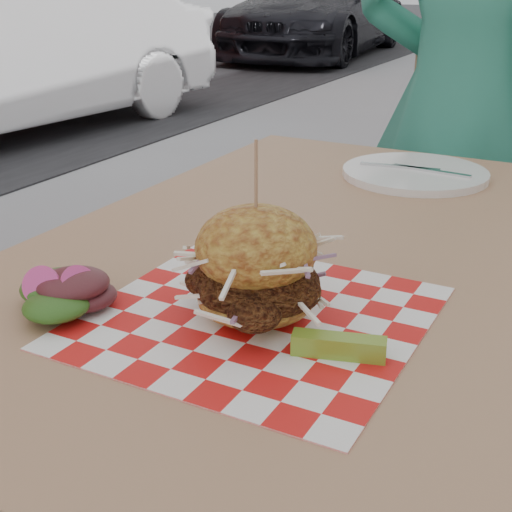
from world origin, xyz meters
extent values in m
imported|color=#318D73|center=(-0.05, 1.24, 0.79)|extent=(0.59, 0.40, 1.58)
imported|color=black|center=(-3.60, 8.59, 0.59)|extent=(1.98, 4.16, 1.17)
cube|color=tan|center=(0.01, 0.26, 0.73)|extent=(0.80, 1.20, 0.04)
cylinder|color=#333338|center=(-0.33, 0.80, 0.35)|extent=(0.05, 0.05, 0.71)
cube|color=tan|center=(0.01, 1.18, 0.45)|extent=(0.44, 0.44, 0.04)
cube|color=tan|center=(0.00, 1.38, 0.70)|extent=(0.42, 0.06, 0.50)
cylinder|color=#333338|center=(-0.16, 0.99, 0.21)|extent=(0.03, 0.03, 0.43)
cylinder|color=#333338|center=(0.19, 1.00, 0.21)|extent=(0.03, 0.03, 0.43)
cylinder|color=#333338|center=(-0.18, 1.35, 0.21)|extent=(0.03, 0.03, 0.43)
cube|color=red|center=(0.01, 0.02, 0.75)|extent=(0.36, 0.36, 0.00)
ellipsoid|color=gold|center=(0.01, 0.02, 0.77)|extent=(0.13, 0.13, 0.05)
ellipsoid|color=brown|center=(0.01, 0.02, 0.79)|extent=(0.15, 0.13, 0.07)
ellipsoid|color=gold|center=(0.01, 0.02, 0.83)|extent=(0.13, 0.13, 0.09)
cylinder|color=tan|center=(0.01, 0.02, 0.90)|extent=(0.00, 0.00, 0.10)
cube|color=#8AA830|center=(0.13, -0.02, 0.76)|extent=(0.10, 0.05, 0.02)
ellipsoid|color=#3F1419|center=(-0.16, -0.08, 0.76)|extent=(0.08, 0.08, 0.03)
ellipsoid|color=#234F16|center=(-0.18, -0.05, 0.76)|extent=(0.08, 0.08, 0.03)
ellipsoid|color=#234F16|center=(-0.21, -0.06, 0.76)|extent=(0.08, 0.08, 0.03)
ellipsoid|color=#3F1419|center=(-0.21, -0.10, 0.76)|extent=(0.08, 0.08, 0.03)
ellipsoid|color=#234F16|center=(-0.18, -0.11, 0.76)|extent=(0.08, 0.08, 0.03)
cylinder|color=#E03E91|center=(-0.17, -0.06, 0.79)|extent=(0.05, 0.05, 0.04)
cylinder|color=white|center=(0.01, 0.67, 0.76)|extent=(0.27, 0.27, 0.01)
cube|color=silver|center=(-0.02, 0.67, 0.77)|extent=(0.15, 0.03, 0.00)
cube|color=silver|center=(0.04, 0.67, 0.77)|extent=(0.15, 0.03, 0.00)
camera|label=1|loc=(0.35, -0.61, 1.12)|focal=50.00mm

